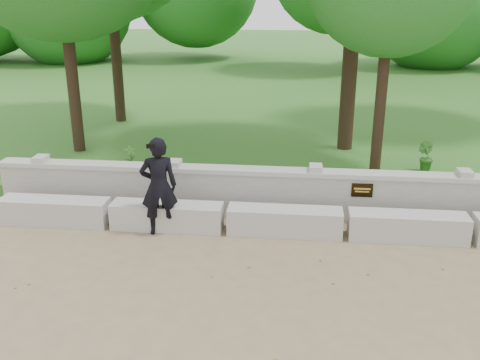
% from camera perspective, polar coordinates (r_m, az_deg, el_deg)
% --- Properties ---
extents(ground, '(80.00, 80.00, 0.00)m').
position_cam_1_polar(ground, '(7.43, 12.19, -12.22)').
color(ground, '#8B7955').
rests_on(ground, ground).
extents(lawn, '(40.00, 22.00, 0.25)m').
position_cam_1_polar(lawn, '(20.64, 8.59, 8.99)').
color(lawn, '#286B1E').
rests_on(lawn, ground).
extents(concrete_bench, '(11.90, 0.45, 0.45)m').
position_cam_1_polar(concrete_bench, '(9.00, 11.17, -4.62)').
color(concrete_bench, beige).
rests_on(concrete_bench, ground).
extents(parapet_wall, '(12.50, 0.35, 0.90)m').
position_cam_1_polar(parapet_wall, '(9.55, 10.95, -1.59)').
color(parapet_wall, beige).
rests_on(parapet_wall, ground).
extents(man_main, '(0.69, 0.64, 1.66)m').
position_cam_1_polar(man_main, '(8.84, -8.66, -0.66)').
color(man_main, black).
rests_on(man_main, ground).
extents(shrub_a, '(0.33, 0.33, 0.54)m').
position_cam_1_polar(shrub_a, '(11.54, -11.55, 2.38)').
color(shrub_a, '#346C25').
rests_on(shrub_a, lawn).
extents(shrub_b, '(0.43, 0.45, 0.64)m').
position_cam_1_polar(shrub_b, '(11.86, 19.16, 2.40)').
color(shrub_b, '#346C25').
rests_on(shrub_b, lawn).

